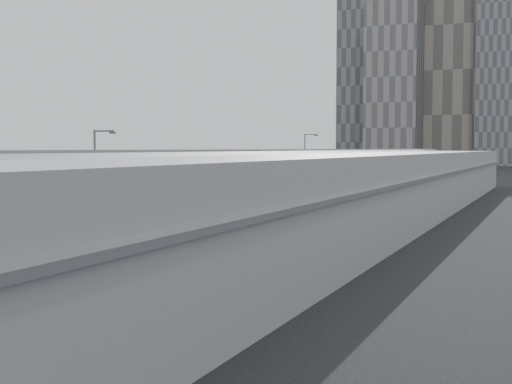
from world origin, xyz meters
The scene contains 17 objects.
sidewalk centered at (9.00, 55.00, 0.06)m, with size 10.00×170.00×0.12m, color gray.
lane_line centered at (-1.50, 55.00, 0.01)m, with size 0.12×160.00×0.02m, color gold.
depot centered at (12.99, 55.00, 3.51)m, with size 12.45×160.40×7.20m.
skyline centered at (-2.90, 324.16, 50.85)m, with size 145.00×64.00×120.00m.
bus_2 centered at (1.69, 34.21, 1.55)m, with size 3.19×12.67×3.67m.
bus_3 centered at (2.00, 49.07, 1.63)m, with size 3.72×13.36×3.86m.
bus_4 centered at (1.88, 63.64, 1.51)m, with size 2.76×12.32×3.59m.
bus_5 centered at (2.46, 77.44, 1.48)m, with size 2.97×12.13×3.52m.
bus_6 centered at (1.85, 91.38, 1.60)m, with size 3.36×13.09×3.79m.
bus_7 centered at (2.68, 102.77, 1.49)m, with size 3.01×12.22×3.54m.
tree_1 centered at (5.87, 28.88, 2.85)m, with size 1.86×1.86×3.80m.
tree_2 centered at (6.21, 55.57, 2.94)m, with size 1.19×1.19×3.62m.
tree_3 centered at (6.02, 79.48, 3.69)m, with size 1.55×1.55×4.52m.
street_lamp_near centered at (-4.64, 41.71, 5.07)m, with size 2.04×0.22×8.76m.
street_lamp_far centered at (-3.65, 90.64, 5.36)m, with size 2.04×0.22×9.33m.
shipping_container centered at (-5.08, 104.82, 1.42)m, with size 2.20×6.46×2.85m, color #14411F.
suv centered at (-3.00, 126.94, 0.71)m, with size 2.37×5.13×1.43m, color black.
Camera 1 is at (29.23, -5.91, 7.28)m, focal length 50.00 mm.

